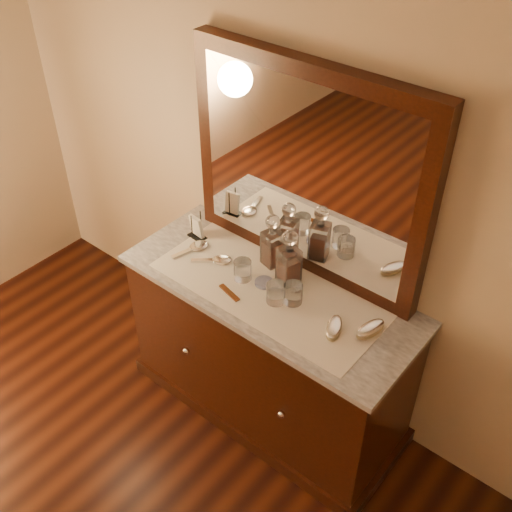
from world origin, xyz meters
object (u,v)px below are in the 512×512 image
Objects in this scene: brush_far at (370,329)px; hand_mirror_inner at (218,260)px; hand_mirror_outer at (196,247)px; pin_dish at (264,283)px; napkin_rack at (197,228)px; dresser_cabinet at (268,352)px; brush_near at (334,328)px; decanter_left at (272,245)px; mirror_frame at (306,173)px; decanter_right at (289,263)px; comb at (229,293)px.

brush_far is 0.82m from hand_mirror_inner.
brush_far reaches higher than hand_mirror_outer.
napkin_rack is at bearing 172.21° from pin_dish.
dresser_cabinet is 7.77× the size of hand_mirror_inner.
decanter_left is at bearing 158.32° from brush_near.
mirror_frame is 0.68m from brush_near.
brush_near is 0.97× the size of brush_far.
brush_near is (0.39, -0.05, 0.46)m from dresser_cabinet.
hand_mirror_inner is at bearing -165.10° from decanter_right.
napkin_rack is 0.92× the size of brush_near.
decanter_right is at bearing 158.91° from brush_near.
brush_far reaches higher than comb.
brush_far is 0.90× the size of hand_mirror_inner.
decanter_right is at bearing 68.84° from comb.
hand_mirror_outer reaches higher than pin_dish.
brush_near is at bearing 24.66° from comb.
decanter_right is 1.80× the size of brush_far.
mirror_frame is at bearing 18.68° from napkin_rack.
decanter_left is 0.53m from brush_near.
brush_far is at bearing 4.33° from pin_dish.
brush_near is 0.76× the size of hand_mirror_outer.
brush_near is 0.88× the size of hand_mirror_inner.
mirror_frame is 0.64m from comb.
napkin_rack is at bearing 159.94° from hand_mirror_inner.
hand_mirror_inner is (-0.31, -0.26, -0.49)m from mirror_frame.
comb is at bearing -162.90° from brush_far.
comb is at bearing -35.71° from hand_mirror_inner.
pin_dish is 0.43m from hand_mirror_outer.
comb is at bearing -106.27° from mirror_frame.
comb is 0.74× the size of hand_mirror_inner.
napkin_rack is at bearing -178.48° from decanter_right.
brush_far is at bearing -1.45° from napkin_rack.
pin_dish is 0.42× the size of hand_mirror_outer.
brush_near is at bearing -143.86° from brush_far.
mirror_frame is 4.10× the size of decanter_right.
decanter_left reaches higher than pin_dish.
brush_far is (0.51, 0.04, 0.46)m from dresser_cabinet.
dresser_cabinet is 8.59× the size of brush_far.
hand_mirror_outer is (-0.35, 0.14, 0.00)m from comb.
hand_mirror_outer reaches higher than dresser_cabinet.
brush_near is (0.50, 0.10, 0.02)m from comb.
hand_mirror_outer is at bearing -169.91° from decanter_right.
pin_dish is at bearing -7.79° from napkin_rack.
decanter_right is 0.38m from hand_mirror_inner.
decanter_right reaches higher than hand_mirror_outer.
decanter_left is 0.62m from brush_far.
pin_dish is 0.66× the size of comb.
napkin_rack is (-0.49, 0.07, 0.05)m from pin_dish.
decanter_right reaches higher than napkin_rack.
dresser_cabinet is 0.65m from hand_mirror_outer.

